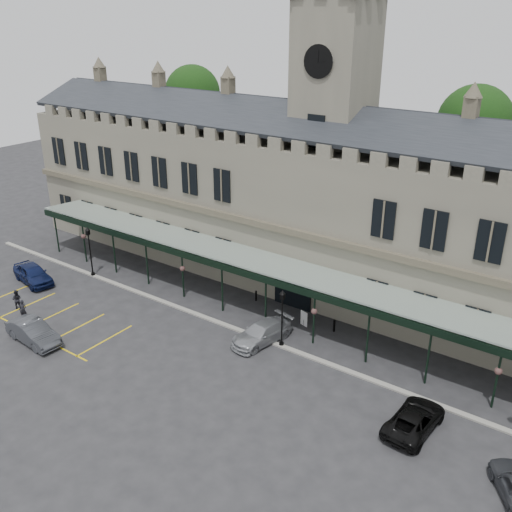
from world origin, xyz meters
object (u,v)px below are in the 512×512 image
Objects in this scene: clock_tower at (333,127)px; car_left_b at (33,332)px; car_van at (414,419)px; lamp_post_left at (90,247)px; person_a at (23,310)px; car_left_a at (33,274)px; lamp_post_mid at (282,314)px; person_b at (17,299)px; sign_board at (304,319)px; car_taxi at (262,333)px; station_building at (328,211)px.

car_left_b is at bearing -120.68° from clock_tower.
lamp_post_left is at bearing -1.99° from car_van.
person_a reaches higher than car_van.
car_left_b is (-11.84, -19.95, -12.34)m from clock_tower.
car_left_a is at bearing -144.71° from clock_tower.
lamp_post_mid is 2.77× the size of person_b.
car_taxi reaches higher than sign_board.
car_van is (30.05, -2.77, -2.05)m from lamp_post_left.
station_building is 13.19× the size of lamp_post_left.
clock_tower is 5.20× the size of car_left_a.
sign_board is 0.25× the size of car_van.
lamp_post_left is 10.96m from car_left_b.
person_a is (1.76, -7.94, -1.92)m from lamp_post_left.
station_building is 38.60× the size of person_a.
person_a is 2.02m from person_b.
car_taxi is (18.05, -0.22, -2.00)m from lamp_post_left.
lamp_post_mid is 3.84m from sign_board.
clock_tower reaches higher than person_b.
sign_board is at bearing -72.27° from station_building.
person_b is at bearing -134.10° from clock_tower.
station_building is at bearing -42.13° from car_van.
person_a is (-16.28, -7.72, 0.08)m from car_taxi.
car_left_b is at bearing 118.94° from person_b.
car_left_b is at bearing -61.15° from lamp_post_left.
car_taxi is (1.00, -10.64, -5.77)m from station_building.
car_taxi is at bearing -0.71° from lamp_post_left.
station_building is at bearing 106.45° from car_taxi.
clock_tower reaches higher than person_a.
station_building is 23.82m from car_left_b.
person_b is at bearing -136.00° from sign_board.
person_a reaches higher than sign_board.
clock_tower reaches higher than station_building.
car_van is (10.75, -6.15, 0.09)m from sign_board.
person_a is 1.01× the size of person_b.
car_left_a is 4.56m from person_b.
car_taxi is at bearing -84.63° from station_building.
lamp_post_mid is 0.91× the size of car_left_b.
lamp_post_left is at bearing -148.58° from station_building.
lamp_post_mid is (2.44, -10.31, -3.92)m from station_building.
sign_board is at bearing 5.71° from person_a.
lamp_post_left is 2.94× the size of person_b.
car_left_b is at bearing -120.79° from station_building.
sign_board is at bearing -26.51° from car_van.
lamp_post_mid is at bearing -71.20° from sign_board.
clock_tower is 22.37m from car_van.
lamp_post_left is 1.06× the size of lamp_post_mid.
person_b is at bearing -128.00° from car_left_a.
station_building is 2.42× the size of clock_tower.
lamp_post_mid reaches higher than car_left_a.
car_left_a is (-20.12, -14.24, -12.30)m from clock_tower.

